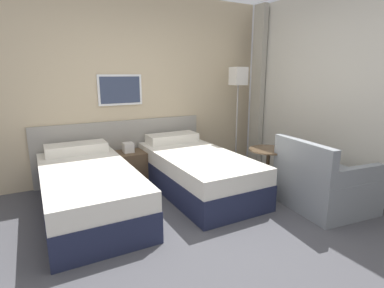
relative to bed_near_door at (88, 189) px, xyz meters
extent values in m
plane|color=#47474C|center=(0.86, -1.19, -0.27)|extent=(16.00, 16.00, 0.00)
cube|color=#C6B28E|center=(0.86, 1.06, 1.08)|extent=(10.00, 0.06, 2.70)
cube|color=gray|center=(0.70, 1.01, 0.17)|extent=(2.52, 0.04, 0.87)
cube|color=white|center=(0.70, 1.01, 1.05)|extent=(0.64, 0.03, 0.44)
cube|color=#333D56|center=(0.70, 0.99, 1.05)|extent=(0.58, 0.01, 0.38)
cube|color=white|center=(3.12, -1.33, 1.08)|extent=(0.06, 4.72, 2.70)
cube|color=beige|center=(3.07, -1.33, 1.05)|extent=(0.03, 4.34, 2.64)
cube|color=#A8A393|center=(2.99, 0.68, 1.05)|extent=(0.10, 0.24, 2.64)
cube|color=#1E233D|center=(0.00, -0.03, -0.11)|extent=(0.96, 2.01, 0.31)
cube|color=silver|center=(0.00, -0.03, 0.15)|extent=(0.95, 1.99, 0.20)
cube|color=silver|center=(0.00, 0.75, 0.31)|extent=(0.77, 0.34, 0.13)
cube|color=#1E233D|center=(1.40, -0.03, -0.11)|extent=(0.96, 2.01, 0.31)
cube|color=silver|center=(1.40, -0.03, 0.15)|extent=(0.95, 1.99, 0.20)
cube|color=silver|center=(1.40, 0.75, 0.31)|extent=(0.77, 0.34, 0.13)
cube|color=brown|center=(0.70, 0.74, -0.05)|extent=(0.44, 0.41, 0.44)
cube|color=silver|center=(0.70, 0.74, 0.24)|extent=(0.14, 0.14, 0.14)
cylinder|color=#9E9993|center=(2.46, 0.53, -0.26)|extent=(0.24, 0.24, 0.02)
cylinder|color=#9E9993|center=(2.46, 0.53, 0.43)|extent=(0.02, 0.02, 1.35)
cube|color=silver|center=(2.46, 0.53, 1.24)|extent=(0.22, 0.22, 0.28)
cylinder|color=brown|center=(2.19, -0.52, -0.26)|extent=(0.33, 0.33, 0.01)
cylinder|color=brown|center=(2.19, -0.52, 0.03)|extent=(0.05, 0.05, 0.56)
cylinder|color=brown|center=(2.19, -0.52, 0.32)|extent=(0.50, 0.50, 0.02)
cube|color=gray|center=(2.48, -1.19, -0.05)|extent=(0.93, 0.98, 0.43)
cube|color=gray|center=(2.12, -1.15, 0.36)|extent=(0.20, 0.90, 0.40)
cube|color=gray|center=(2.43, -1.59, 0.25)|extent=(0.71, 0.17, 0.18)
cube|color=gray|center=(2.53, -0.79, 0.25)|extent=(0.71, 0.17, 0.18)
camera|label=1|loc=(-0.48, -3.36, 1.28)|focal=28.00mm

